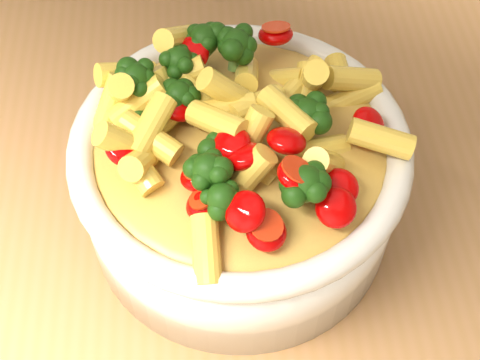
{
  "coord_description": "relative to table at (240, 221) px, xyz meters",
  "views": [
    {
      "loc": [
        -0.03,
        -0.34,
        1.34
      ],
      "look_at": [
        -0.0,
        -0.06,
        0.95
      ],
      "focal_mm": 50.0,
      "sensor_mm": 36.0,
      "label": 1
    }
  ],
  "objects": [
    {
      "name": "table",
      "position": [
        0.0,
        0.0,
        0.0
      ],
      "size": [
        1.2,
        0.8,
        0.9
      ],
      "color": "#A57347",
      "rests_on": "ground"
    },
    {
      "name": "pasta_salad",
      "position": [
        -0.0,
        -0.06,
        0.21
      ],
      "size": [
        0.18,
        0.18,
        0.04
      ],
      "color": "#FFE450",
      "rests_on": "serving_bowl"
    },
    {
      "name": "serving_bowl",
      "position": [
        -0.0,
        -0.06,
        0.15
      ],
      "size": [
        0.23,
        0.23,
        0.1
      ],
      "color": "silver",
      "rests_on": "table"
    }
  ]
}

